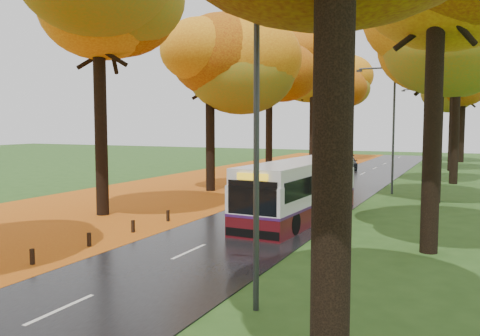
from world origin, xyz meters
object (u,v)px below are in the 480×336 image
Objects in this scene: car_white at (310,172)px; car_dark at (347,162)px; streetlamp_far at (422,121)px; car_silver at (328,168)px; streetlamp_mid at (390,119)px; bus at (300,188)px; streetlamp_near at (246,112)px.

car_white is 12.31m from car_dark.
streetlamp_far is 15.09m from car_silver.
streetlamp_mid is 11.62m from car_silver.
bus is (-2.39, -32.53, -3.27)m from streetlamp_far.
bus is 2.28× the size of car_white.
streetlamp_near reaches higher than bus.
streetlamp_far is (0.00, 22.00, 0.00)m from streetlamp_mid.
streetlamp_near and streetlamp_far have the same top height.
streetlamp_near is 26.83m from car_white.
streetlamp_near is 0.78× the size of bus.
bus is at bearing -102.77° from streetlamp_mid.
streetlamp_near reaches higher than car_white.
car_white is 1.20× the size of car_silver.
car_white is (-3.91, 14.32, -0.63)m from bus.
streetlamp_mid is 0.78× the size of bus.
car_white is at bearing 108.06° from bus.
car_dark is (0.04, 7.21, 0.02)m from car_silver.
car_silver is at bearing 101.50° from streetlamp_near.
streetlamp_mid reaches higher than car_white.
car_white is at bearing 103.72° from streetlamp_near.
streetlamp_mid is 1.82× the size of car_dark.
car_dark reaches higher than car_silver.
streetlamp_near is at bearing -95.63° from car_dark.
bus reaches higher than car_white.
streetlamp_near is 44.00m from streetlamp_far.
car_white is at bearing -105.18° from car_dark.
bus is at bearing -79.01° from car_silver.
car_silver is (-3.90, 19.43, -0.78)m from bus.
car_silver is 7.21m from car_dark.
bus reaches higher than car_dark.
car_dark is (-6.24, 16.10, -4.04)m from streetlamp_mid.
car_silver is (-6.29, 8.89, -4.05)m from streetlamp_mid.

